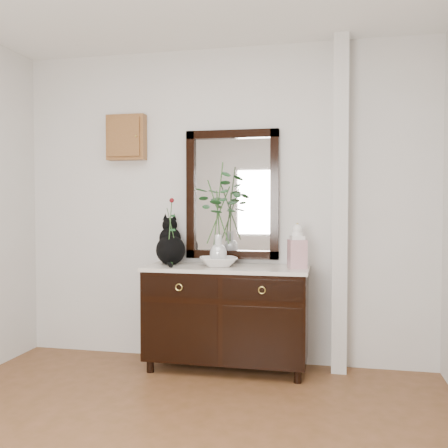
% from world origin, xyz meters
% --- Properties ---
extents(wall_back, '(3.60, 0.04, 2.70)m').
position_xyz_m(wall_back, '(0.00, 1.98, 1.35)').
color(wall_back, silver).
rests_on(wall_back, ground).
extents(pilaster, '(0.12, 0.20, 2.70)m').
position_xyz_m(pilaster, '(1.00, 1.90, 1.35)').
color(pilaster, silver).
rests_on(pilaster, ground).
extents(sideboard, '(1.33, 0.52, 0.82)m').
position_xyz_m(sideboard, '(0.10, 1.73, 0.47)').
color(sideboard, black).
rests_on(sideboard, ground).
extents(wall_mirror, '(0.80, 0.06, 1.10)m').
position_xyz_m(wall_mirror, '(0.10, 1.97, 1.44)').
color(wall_mirror, black).
rests_on(wall_mirror, wall_back).
extents(key_cabinet, '(0.35, 0.10, 0.40)m').
position_xyz_m(key_cabinet, '(-0.85, 1.94, 1.95)').
color(key_cabinet, brown).
rests_on(key_cabinet, wall_back).
extents(cat, '(0.40, 0.43, 0.40)m').
position_xyz_m(cat, '(-0.40, 1.80, 1.05)').
color(cat, black).
rests_on(cat, sideboard).
extents(lotus_bowl, '(0.40, 0.40, 0.08)m').
position_xyz_m(lotus_bowl, '(0.03, 1.72, 0.89)').
color(lotus_bowl, white).
rests_on(lotus_bowl, sideboard).
extents(vase_branches, '(0.49, 0.49, 0.84)m').
position_xyz_m(vase_branches, '(0.03, 1.72, 1.29)').
color(vase_branches, silver).
rests_on(vase_branches, lotus_bowl).
extents(bud_vase_rose, '(0.08, 0.08, 0.57)m').
position_xyz_m(bud_vase_rose, '(-0.37, 1.71, 1.13)').
color(bud_vase_rose, '#2B5D29').
rests_on(bud_vase_rose, sideboard).
extents(ginger_jar, '(0.17, 0.17, 0.36)m').
position_xyz_m(ginger_jar, '(0.67, 1.74, 1.03)').
color(ginger_jar, white).
rests_on(ginger_jar, sideboard).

